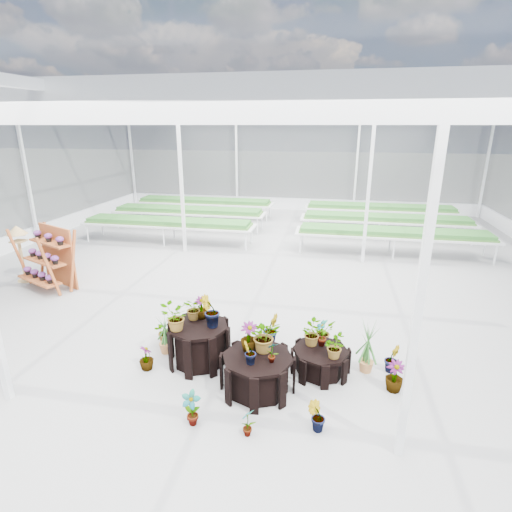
% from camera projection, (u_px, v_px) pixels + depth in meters
% --- Properties ---
extents(ground_plane, '(24.00, 24.00, 0.00)m').
position_uv_depth(ground_plane, '(245.00, 308.00, 9.64)').
color(ground_plane, gray).
rests_on(ground_plane, ground).
extents(greenhouse_shell, '(18.00, 24.00, 4.50)m').
position_uv_depth(greenhouse_shell, '(244.00, 216.00, 8.94)').
color(greenhouse_shell, white).
rests_on(greenhouse_shell, ground).
extents(steel_frame, '(18.00, 24.00, 4.50)m').
position_uv_depth(steel_frame, '(244.00, 216.00, 8.94)').
color(steel_frame, silver).
rests_on(steel_frame, ground).
extents(nursery_benches, '(16.00, 7.00, 0.84)m').
position_uv_depth(nursery_benches, '(283.00, 223.00, 16.22)').
color(nursery_benches, silver).
rests_on(nursery_benches, ground).
extents(plinth_tall, '(1.16, 1.16, 0.76)m').
position_uv_depth(plinth_tall, '(199.00, 344.00, 7.32)').
color(plinth_tall, black).
rests_on(plinth_tall, ground).
extents(plinth_mid, '(1.31, 1.31, 0.63)m').
position_uv_depth(plinth_mid, '(258.00, 373.00, 6.56)').
color(plinth_mid, black).
rests_on(plinth_mid, ground).
extents(plinth_low, '(1.19, 1.19, 0.45)m').
position_uv_depth(plinth_low, '(320.00, 361.00, 7.06)').
color(plinth_low, black).
rests_on(plinth_low, ground).
extents(shelf_rack, '(1.76, 1.39, 1.65)m').
position_uv_depth(shelf_rack, '(46.00, 259.00, 10.55)').
color(shelf_rack, '#9D4B21').
rests_on(shelf_rack, ground).
extents(bird_table, '(0.42, 0.42, 1.62)m').
position_uv_depth(bird_table, '(21.00, 254.00, 11.02)').
color(bird_table, '#A98853').
rests_on(bird_table, ground).
extents(nursery_plants, '(4.76, 3.21, 1.38)m').
position_uv_depth(nursery_plants, '(250.00, 337.00, 7.22)').
color(nursery_plants, '#2D6328').
rests_on(nursery_plants, ground).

